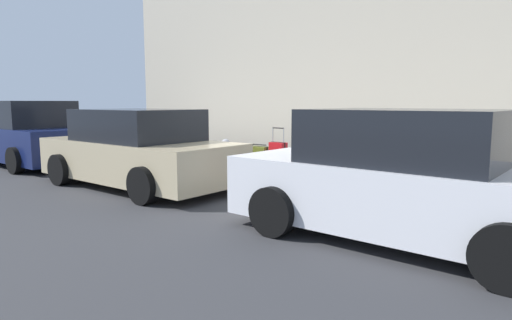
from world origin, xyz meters
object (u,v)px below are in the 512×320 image
object	(u,v)px
parked_car_beige_1	(138,150)
suitcase_silver_4	(298,166)
suitcase_red_5	(278,160)
bollard_post	(200,151)
suitcase_black_3	(326,168)
suitcase_olive_6	(259,161)
suitcase_teal_0	(410,180)
suitcase_navy_2	(352,172)
parked_car_white_0	(403,180)
fire_hydrant	(226,154)
suitcase_maroon_1	(379,176)
parked_car_navy_2	(28,135)
parking_meter	(499,150)

from	to	relation	value
parked_car_beige_1	suitcase_silver_4	bearing A→B (deg)	-142.46
suitcase_red_5	bollard_post	bearing A→B (deg)	3.36
suitcase_black_3	suitcase_olive_6	xyz separation A→B (m)	(1.64, 0.01, 0.00)
suitcase_teal_0	suitcase_silver_4	distance (m)	2.22
suitcase_navy_2	bollard_post	xyz separation A→B (m)	(3.89, 0.12, 0.12)
parked_car_beige_1	parked_car_white_0	bearing A→B (deg)	180.00
suitcase_silver_4	suitcase_olive_6	size ratio (longest dim) A/B	0.99
parked_car_white_0	suitcase_silver_4	bearing A→B (deg)	-34.15
suitcase_red_5	fire_hydrant	xyz separation A→B (m)	(1.51, -0.02, 0.01)
suitcase_teal_0	bollard_post	distance (m)	4.96
fire_hydrant	parked_car_white_0	distance (m)	5.31
suitcase_olive_6	suitcase_navy_2	bearing A→B (deg)	179.44
suitcase_maroon_1	suitcase_silver_4	bearing A→B (deg)	0.16
suitcase_red_5	parked_car_beige_1	world-z (taller)	parked_car_beige_1
suitcase_red_5	parked_car_navy_2	distance (m)	7.32
parked_car_white_0	suitcase_olive_6	bearing A→B (deg)	-27.08
bollard_post	parked_car_navy_2	bearing A→B (deg)	21.06
suitcase_maroon_1	parked_car_white_0	world-z (taller)	parked_car_white_0
suitcase_red_5	suitcase_olive_6	world-z (taller)	suitcase_red_5
suitcase_navy_2	parked_car_white_0	distance (m)	2.63
parked_car_beige_1	parking_meter	bearing A→B (deg)	-159.34
bollard_post	suitcase_navy_2	bearing A→B (deg)	-178.29
parked_car_beige_1	suitcase_teal_0	bearing A→B (deg)	-156.84
suitcase_olive_6	parked_car_white_0	distance (m)	4.40
parking_meter	parked_car_beige_1	bearing A→B (deg)	20.66
suitcase_teal_0	parked_car_beige_1	world-z (taller)	parked_car_beige_1
suitcase_silver_4	fire_hydrant	xyz separation A→B (m)	(2.04, -0.06, 0.07)
parking_meter	parked_car_navy_2	bearing A→B (deg)	11.59
suitcase_teal_0	suitcase_navy_2	distance (m)	1.06
suitcase_maroon_1	parked_car_navy_2	bearing A→B (deg)	11.91
suitcase_black_3	parked_car_beige_1	bearing A→B (deg)	32.74
suitcase_red_5	suitcase_navy_2	bearing A→B (deg)	179.55
suitcase_silver_4	fire_hydrant	distance (m)	2.04
parked_car_navy_2	suitcase_navy_2	bearing A→B (deg)	-167.23
fire_hydrant	suitcase_teal_0	bearing A→B (deg)	-179.70
suitcase_teal_0	parked_car_navy_2	world-z (taller)	parked_car_navy_2
suitcase_olive_6	parked_car_navy_2	size ratio (longest dim) A/B	0.14
suitcase_red_5	bollard_post	size ratio (longest dim) A/B	1.27
suitcase_maroon_1	suitcase_navy_2	xyz separation A→B (m)	(0.53, -0.02, 0.01)
suitcase_maroon_1	parking_meter	world-z (taller)	parking_meter
suitcase_silver_4	suitcase_olive_6	distance (m)	1.04
parked_car_navy_2	bollard_post	bearing A→B (deg)	-158.94
suitcase_olive_6	parking_meter	xyz separation A→B (m)	(-4.50, -0.26, 0.52)
suitcase_teal_0	parked_car_beige_1	size ratio (longest dim) A/B	0.13
fire_hydrant	parked_car_beige_1	size ratio (longest dim) A/B	0.16
parked_car_beige_1	parked_car_navy_2	world-z (taller)	parked_car_navy_2
parking_meter	parked_car_white_0	world-z (taller)	parked_car_white_0
suitcase_red_5	parking_meter	distance (m)	4.02
parked_car_navy_2	suitcase_black_3	bearing A→B (deg)	-166.14
fire_hydrant	parked_car_navy_2	xyz separation A→B (m)	(5.53, 2.01, 0.29)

